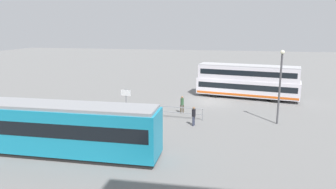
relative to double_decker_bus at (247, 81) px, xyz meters
name	(u,v)px	position (x,y,z in m)	size (l,w,h in m)	color
ground_plane	(210,102)	(3.99, 2.85, -2.01)	(160.00, 160.00, 0.00)	slate
double_decker_bus	(247,81)	(0.00, 0.00, 0.00)	(11.93, 4.52, 3.91)	silver
tram_yellow	(49,127)	(13.19, 19.61, -0.25)	(14.83, 3.00, 3.39)	teal
pedestrian_near_railing	(182,103)	(6.29, 8.23, -1.02)	(0.39, 0.39, 1.72)	#4C3F2D
pedestrian_crossing	(194,115)	(4.68, 11.80, -1.06)	(0.39, 0.39, 1.66)	#33384C
pedestrian_railing	(156,109)	(8.45, 9.83, -1.26)	(8.81, 0.73, 1.08)	gray
info_sign	(126,96)	(11.73, 8.99, -0.42)	(1.01, 0.18, 2.32)	slate
street_lamp	(280,81)	(-2.33, 9.71, 1.74)	(0.36, 0.36, 6.35)	#4C4C51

